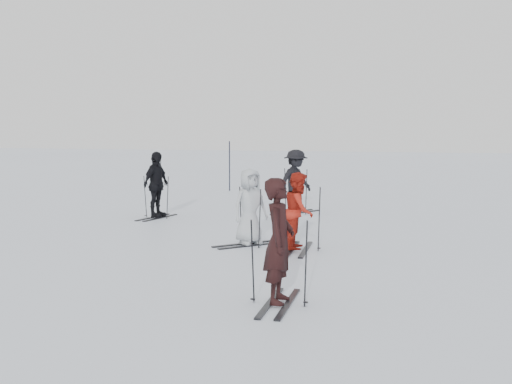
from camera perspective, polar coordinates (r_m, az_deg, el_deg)
ground at (r=13.69m, az=-1.36°, el=-4.55°), size 120.00×120.00×0.00m
skier_near_dark at (r=8.79m, az=2.06°, el=-4.52°), size 0.48×0.67×1.72m
skier_red at (r=12.80m, az=3.84°, el=-1.79°), size 0.68×0.82×1.53m
skier_grey at (r=13.34m, az=-0.54°, el=-1.40°), size 0.87×0.91×1.57m
skier_uphill_left at (r=17.68m, az=-8.87°, el=0.58°), size 0.55×1.09×1.79m
skier_uphill_far at (r=18.57m, az=3.55°, el=0.90°), size 1.12×1.35×1.81m
skis_near_dark at (r=8.83m, az=2.06°, el=-6.13°), size 1.75×1.05×1.21m
skis_red at (r=12.81m, az=3.84°, el=-2.27°), size 1.92×1.20×1.32m
skis_grey at (r=13.36m, az=-0.54°, el=-2.10°), size 1.89×1.78×1.24m
skis_uphill_left at (r=17.71m, az=-8.85°, el=-0.39°), size 1.71×1.04×1.19m
skis_uphill_far at (r=18.59m, az=3.54°, el=0.17°), size 2.06×1.67×1.33m
piste_marker at (r=25.39m, az=-2.37°, el=2.31°), size 0.05×0.05×1.96m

